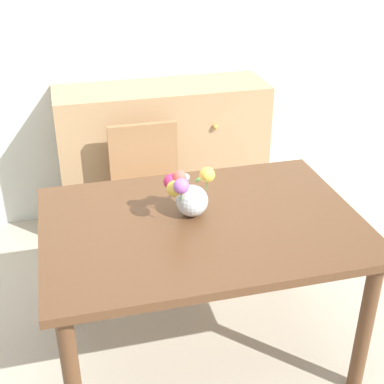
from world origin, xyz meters
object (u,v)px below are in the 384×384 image
Objects in this scene: flower_vase at (188,194)px; dining_table at (202,238)px; chair_far at (148,189)px; dresser at (163,157)px.

dining_table is at bearing -50.83° from flower_vase.
chair_far is (-0.11, 0.85, -0.16)m from dining_table.
dining_table is at bearing 97.27° from chair_far.
flower_vase reaches higher than chair_far.
dining_table is 1.34m from dresser.
dresser is 1.34m from flower_vase.
flower_vase is (0.06, -0.79, 0.37)m from chair_far.
flower_vase is at bearing 129.17° from dining_table.
chair_far is 0.64× the size of dresser.
chair_far is at bearing 94.32° from flower_vase.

